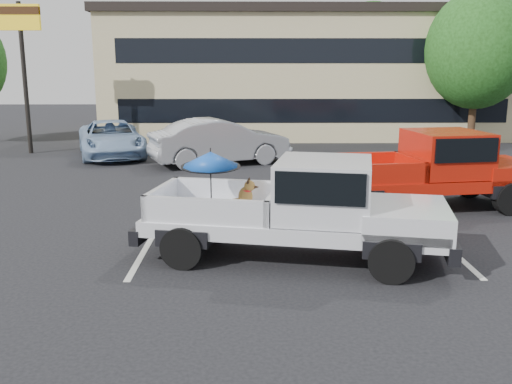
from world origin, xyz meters
TOP-DOWN VIEW (x-y plane):
  - ground at (0.00, 0.00)m, footprint 90.00×90.00m
  - stripe_left at (-3.00, 2.00)m, footprint 0.12×5.00m
  - stripe_right at (3.00, 2.00)m, footprint 0.12×5.00m
  - motel_building at (2.00, 20.99)m, footprint 20.40×8.40m
  - motel_sign at (-10.00, 14.00)m, footprint 1.60×0.22m
  - tree_right at (9.00, 16.00)m, footprint 4.46×4.46m
  - tree_back at (6.00, 24.00)m, footprint 4.68×4.68m
  - silver_pickup at (0.17, 0.64)m, footprint 5.97×3.06m
  - red_pickup at (3.79, 4.56)m, footprint 6.13×2.89m
  - silver_sedan at (-2.02, 11.20)m, footprint 5.35×3.51m
  - blue_suv at (-6.44, 13.10)m, footprint 3.79×5.57m

SIDE VIEW (x-z plane):
  - ground at x=0.00m, z-range 0.00..0.00m
  - stripe_left at x=-3.00m, z-range 0.00..0.01m
  - stripe_right at x=3.00m, z-range 0.00..0.01m
  - blue_suv at x=-6.44m, z-range 0.00..1.42m
  - silver_sedan at x=-2.02m, z-range 0.00..1.67m
  - silver_pickup at x=0.17m, z-range 0.02..2.08m
  - red_pickup at x=3.79m, z-range 0.09..2.03m
  - motel_building at x=2.00m, z-range 0.06..6.36m
  - tree_right at x=9.00m, z-range 0.82..7.60m
  - tree_back at x=6.00m, z-range 0.86..7.97m
  - motel_sign at x=-10.00m, z-range 1.65..7.65m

